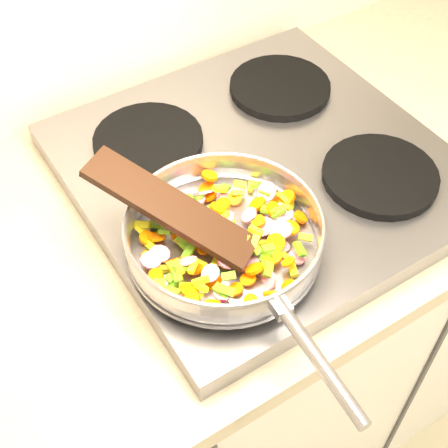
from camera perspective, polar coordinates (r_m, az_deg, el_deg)
cooktop at (r=1.07m, az=3.33°, el=5.01°), size 0.60×0.60×0.04m
grate_fl at (r=0.92m, az=1.18°, el=-2.11°), size 0.19×0.19×0.02m
grate_fr at (r=1.05m, az=14.08°, el=4.33°), size 0.19×0.19×0.02m
grate_bl at (r=1.09m, az=-6.95°, el=7.61°), size 0.19×0.19×0.02m
grate_br at (r=1.21m, az=5.14°, el=12.36°), size 0.19×0.19×0.02m
saute_pan at (r=0.89m, az=0.08°, el=-0.90°), size 0.32×0.49×0.06m
vegetable_heap at (r=0.90m, az=0.08°, el=-1.12°), size 0.27×0.27×0.06m
wooden_spatula at (r=0.88m, az=-4.93°, el=1.50°), size 0.18×0.25×0.09m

